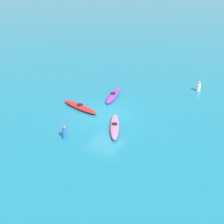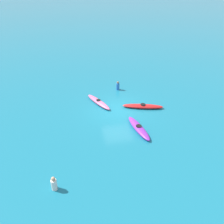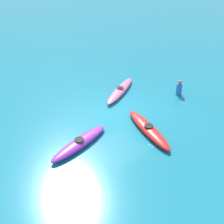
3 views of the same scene
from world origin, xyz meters
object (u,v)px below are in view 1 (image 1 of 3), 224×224
kayak_purple (113,95)px  person_near_shore (65,133)px  person_by_kayaks (199,87)px  kayak_pink (115,126)px  kayak_red (80,107)px

kayak_purple → person_near_shore: bearing=0.1°
kayak_purple → person_by_kayaks: person_by_kayaks is taller
kayak_purple → kayak_pink: 5.12m
kayak_purple → kayak_red: same height
kayak_red → kayak_purple: bearing=156.8°
kayak_red → kayak_pink: 3.93m
kayak_purple → kayak_red: (3.03, -1.30, -0.00)m
kayak_red → kayak_pink: bearing=67.0°
kayak_purple → kayak_pink: bearing=26.8°
kayak_purple → person_near_shore: (6.99, 0.01, 0.22)m
kayak_pink → person_by_kayaks: person_by_kayaks is taller
kayak_purple → kayak_red: bearing=-23.2°
kayak_purple → person_by_kayaks: bearing=125.9°
kayak_red → kayak_pink: same height
kayak_pink → person_near_shore: 3.34m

